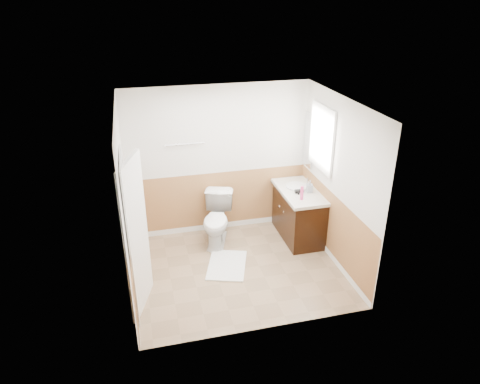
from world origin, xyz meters
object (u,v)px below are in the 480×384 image
object	(u,v)px
toilet	(217,220)
lotion_bottle	(302,193)
vanity_cabinet	(298,215)
bath_mat	(227,265)
soap_dispenser	(310,186)

from	to	relation	value
toilet	lotion_bottle	xyz separation A→B (m)	(1.25, -0.46, 0.55)
lotion_bottle	vanity_cabinet	bearing A→B (deg)	72.54
vanity_cabinet	lotion_bottle	distance (m)	0.65
toilet	bath_mat	bearing A→B (deg)	-71.53
soap_dispenser	lotion_bottle	bearing A→B (deg)	-134.80
toilet	vanity_cabinet	bearing A→B (deg)	12.28
bath_mat	vanity_cabinet	xyz separation A→B (m)	(1.35, 0.57, 0.39)
toilet	vanity_cabinet	xyz separation A→B (m)	(1.35, -0.15, -0.01)
toilet	soap_dispenser	xyz separation A→B (m)	(1.47, -0.24, 0.54)
lotion_bottle	toilet	bearing A→B (deg)	159.61
toilet	soap_dispenser	bearing A→B (deg)	9.09
toilet	bath_mat	xyz separation A→B (m)	(0.00, -0.71, -0.40)
bath_mat	lotion_bottle	distance (m)	1.59
vanity_cabinet	soap_dispenser	size ratio (longest dim) A/B	5.50
vanity_cabinet	lotion_bottle	size ratio (longest dim) A/B	5.00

